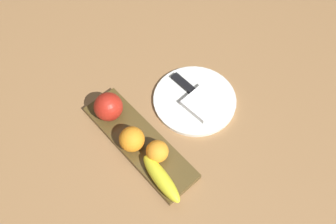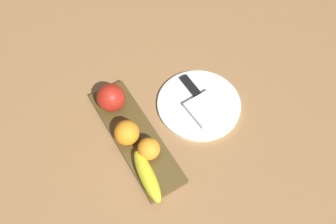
% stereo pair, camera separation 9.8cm
% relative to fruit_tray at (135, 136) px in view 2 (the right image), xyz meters
% --- Properties ---
extents(ground_plane, '(2.40, 2.40, 0.00)m').
position_rel_fruit_tray_xyz_m(ground_plane, '(-0.02, 0.02, -0.01)').
color(ground_plane, '#966C42').
extents(fruit_tray, '(0.38, 0.11, 0.02)m').
position_rel_fruit_tray_xyz_m(fruit_tray, '(0.00, 0.00, 0.00)').
color(fruit_tray, '#513F1C').
rests_on(fruit_tray, ground_plane).
extents(apple, '(0.08, 0.08, 0.08)m').
position_rel_fruit_tray_xyz_m(apple, '(-0.12, -0.01, 0.05)').
color(apple, '#AD2216').
rests_on(apple, fruit_tray).
extents(banana, '(0.16, 0.06, 0.04)m').
position_rel_fruit_tray_xyz_m(banana, '(0.13, -0.03, 0.03)').
color(banana, yellow).
rests_on(banana, fruit_tray).
extents(orange_near_apple, '(0.06, 0.06, 0.06)m').
position_rel_fruit_tray_xyz_m(orange_near_apple, '(0.07, 0.01, 0.04)').
color(orange_near_apple, orange).
rests_on(orange_near_apple, fruit_tray).
extents(orange_near_banana, '(0.07, 0.07, 0.07)m').
position_rel_fruit_tray_xyz_m(orange_near_banana, '(0.00, -0.02, 0.05)').
color(orange_near_banana, orange).
rests_on(orange_near_banana, fruit_tray).
extents(dinner_plate, '(0.25, 0.25, 0.01)m').
position_rel_fruit_tray_xyz_m(dinner_plate, '(-0.00, 0.22, -0.00)').
color(dinner_plate, white).
rests_on(dinner_plate, ground_plane).
extents(folded_napkin, '(0.10, 0.10, 0.02)m').
position_rel_fruit_tray_xyz_m(folded_napkin, '(0.03, 0.22, 0.01)').
color(folded_napkin, white).
rests_on(folded_napkin, dinner_plate).
extents(knife, '(0.18, 0.03, 0.01)m').
position_rel_fruit_tray_xyz_m(knife, '(-0.05, 0.23, 0.01)').
color(knife, silver).
rests_on(knife, dinner_plate).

